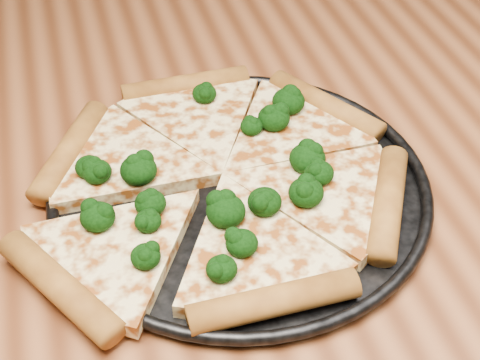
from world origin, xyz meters
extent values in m
cube|color=brown|center=(0.00, 0.00, 0.73)|extent=(1.20, 0.90, 0.04)
cube|color=brown|center=(0.54, 0.39, 0.35)|extent=(0.06, 0.06, 0.71)
cylinder|color=black|center=(0.03, -0.02, 0.75)|extent=(0.33, 0.33, 0.01)
torus|color=black|center=(0.03, -0.02, 0.76)|extent=(0.34, 0.34, 0.01)
cylinder|color=#A96D2A|center=(0.14, 0.06, 0.77)|extent=(0.09, 0.12, 0.03)
cylinder|color=#A96D2A|center=(0.02, 0.14, 0.77)|extent=(0.13, 0.03, 0.03)
cylinder|color=#A96D2A|center=(-0.11, 0.06, 0.77)|extent=(0.09, 0.13, 0.03)
cylinder|color=#A96D2A|center=(-0.13, -0.10, 0.77)|extent=(0.09, 0.12, 0.03)
cylinder|color=#A96D2A|center=(0.02, -0.15, 0.77)|extent=(0.13, 0.03, 0.03)
cylinder|color=#A96D2A|center=(0.14, -0.08, 0.77)|extent=(0.09, 0.13, 0.03)
ellipsoid|color=black|center=(0.08, -0.06, 0.78)|extent=(0.03, 0.03, 0.02)
ellipsoid|color=black|center=(-0.06, -0.09, 0.78)|extent=(0.02, 0.02, 0.02)
ellipsoid|color=black|center=(-0.01, -0.12, 0.78)|extent=(0.02, 0.02, 0.02)
ellipsoid|color=black|center=(0.08, 0.04, 0.78)|extent=(0.03, 0.03, 0.02)
ellipsoid|color=black|center=(0.10, -0.04, 0.78)|extent=(0.03, 0.03, 0.02)
ellipsoid|color=black|center=(-0.09, -0.04, 0.78)|extent=(0.03, 0.03, 0.02)
ellipsoid|color=black|center=(-0.06, -0.06, 0.78)|extent=(0.02, 0.02, 0.02)
ellipsoid|color=black|center=(0.04, -0.06, 0.78)|extent=(0.03, 0.03, 0.02)
ellipsoid|color=black|center=(-0.09, 0.01, 0.78)|extent=(0.03, 0.03, 0.02)
ellipsoid|color=black|center=(0.09, -0.02, 0.78)|extent=(0.03, 0.03, 0.02)
ellipsoid|color=black|center=(-0.05, -0.04, 0.78)|extent=(0.03, 0.03, 0.02)
ellipsoid|color=black|center=(0.10, 0.07, 0.78)|extent=(0.03, 0.03, 0.02)
ellipsoid|color=black|center=(0.06, 0.04, 0.78)|extent=(0.02, 0.02, 0.02)
ellipsoid|color=black|center=(0.03, 0.10, 0.78)|extent=(0.02, 0.02, 0.02)
ellipsoid|color=black|center=(0.01, -0.10, 0.78)|extent=(0.03, 0.03, 0.02)
ellipsoid|color=black|center=(0.01, -0.06, 0.78)|extent=(0.03, 0.03, 0.02)
ellipsoid|color=black|center=(-0.05, 0.00, 0.78)|extent=(0.03, 0.03, 0.02)
ellipsoid|color=black|center=(-0.09, 0.02, 0.78)|extent=(0.02, 0.02, 0.02)
camera|label=1|loc=(-0.09, -0.46, 1.18)|focal=53.17mm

